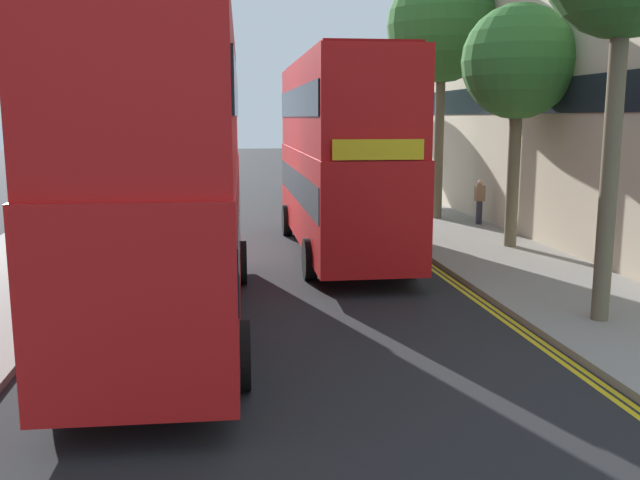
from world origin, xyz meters
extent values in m
cube|color=gray|center=(6.50, 16.00, 0.07)|extent=(4.00, 80.00, 0.14)
cube|color=gray|center=(-6.50, 16.00, 0.07)|extent=(4.00, 80.00, 0.14)
cube|color=yellow|center=(4.40, 14.00, 0.00)|extent=(0.10, 56.00, 0.01)
cube|color=yellow|center=(4.24, 14.00, 0.00)|extent=(0.10, 56.00, 0.01)
cube|color=red|center=(-2.17, 12.05, 1.74)|extent=(2.82, 10.87, 2.60)
cube|color=red|center=(-2.17, 12.05, 4.29)|extent=(2.77, 10.65, 2.50)
cube|color=black|center=(-2.17, 12.05, 2.04)|extent=(2.84, 10.44, 0.84)
cube|color=black|center=(-2.17, 12.05, 4.39)|extent=(2.82, 10.22, 0.80)
cube|color=yellow|center=(-2.01, 17.43, 3.29)|extent=(2.00, 0.12, 0.44)
cube|color=maroon|center=(-2.17, 12.05, 5.59)|extent=(2.54, 9.78, 0.10)
cylinder|color=black|center=(-3.32, 15.43, 0.52)|extent=(0.33, 1.05, 1.04)
cylinder|color=black|center=(-0.82, 15.36, 0.52)|extent=(0.33, 1.05, 1.04)
cylinder|color=black|center=(-3.52, 8.74, 0.52)|extent=(0.33, 1.05, 1.04)
cylinder|color=black|center=(-1.02, 8.67, 0.52)|extent=(0.33, 1.05, 1.04)
cube|color=red|center=(2.18, 18.87, 1.74)|extent=(2.62, 10.83, 2.60)
cube|color=red|center=(2.18, 18.87, 4.29)|extent=(2.57, 10.61, 2.50)
cube|color=black|center=(2.18, 18.87, 2.04)|extent=(2.65, 10.40, 0.84)
cube|color=black|center=(2.18, 18.87, 4.39)|extent=(2.63, 10.18, 0.80)
cube|color=yellow|center=(2.11, 13.49, 3.29)|extent=(2.00, 0.08, 0.44)
cube|color=maroon|center=(2.18, 18.87, 5.59)|extent=(2.36, 9.74, 0.10)
cylinder|color=black|center=(3.39, 15.51, 0.52)|extent=(0.31, 1.04, 1.04)
cylinder|color=black|center=(0.89, 15.54, 0.52)|extent=(0.31, 1.04, 1.04)
cylinder|color=black|center=(3.46, 22.20, 0.52)|extent=(0.31, 1.04, 1.04)
cylinder|color=black|center=(0.96, 22.23, 0.52)|extent=(0.31, 1.04, 1.04)
cylinder|color=#2D2D38|center=(8.02, 22.81, 0.56)|extent=(0.22, 0.22, 0.85)
cube|color=#8C6647|center=(8.02, 22.81, 1.27)|extent=(0.34, 0.22, 0.56)
sphere|color=tan|center=(8.02, 22.81, 1.66)|extent=(0.20, 0.20, 0.20)
cylinder|color=#6B6047|center=(5.91, 10.85, 3.03)|extent=(0.33, 0.33, 5.78)
cylinder|color=#6B6047|center=(7.38, 18.51, 2.36)|extent=(0.37, 0.37, 4.43)
cylinder|color=#6B6047|center=(7.90, 18.38, 4.95)|extent=(0.40, 1.13, 0.84)
cylinder|color=#6B6047|center=(7.09, 18.95, 4.94)|extent=(0.98, 0.71, 0.82)
cylinder|color=#6B6047|center=(7.17, 17.84, 5.06)|extent=(1.42, 0.55, 1.07)
sphere|color=#33702D|center=(7.38, 18.51, 5.56)|extent=(3.30, 3.30, 3.30)
cylinder|color=#6B6047|center=(5.07, 35.64, 2.26)|extent=(0.29, 0.29, 4.24)
cylinder|color=#6B6047|center=(5.70, 35.57, 4.83)|extent=(0.26, 1.33, 0.97)
cylinder|color=#6B6047|center=(5.17, 36.37, 4.90)|extent=(1.53, 0.32, 1.12)
cylinder|color=#6B6047|center=(4.48, 35.66, 4.79)|extent=(0.17, 1.23, 0.91)
cylinder|color=#6B6047|center=(5.14, 34.96, 4.86)|extent=(1.40, 0.26, 1.03)
sphere|color=#33702D|center=(5.07, 35.64, 5.44)|extent=(3.52, 3.52, 3.52)
cylinder|color=#6B6047|center=(7.00, 24.58, 3.10)|extent=(0.35, 0.35, 5.93)
cylinder|color=#6B6047|center=(7.71, 24.64, 6.57)|extent=(0.23, 1.47, 1.07)
cylinder|color=#6B6047|center=(6.65, 25.10, 6.51)|extent=(1.14, 0.83, 0.96)
cylinder|color=#6B6047|center=(6.73, 24.11, 6.45)|extent=(1.05, 0.68, 0.85)
sphere|color=#33702D|center=(7.00, 24.58, 7.30)|extent=(4.11, 4.11, 4.11)
cube|color=beige|center=(13.50, 23.14, 6.04)|extent=(10.00, 28.00, 12.08)
cube|color=black|center=(8.48, 23.14, 4.59)|extent=(0.04, 24.64, 1.00)
camera|label=1|loc=(-1.23, -1.17, 3.97)|focal=39.08mm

